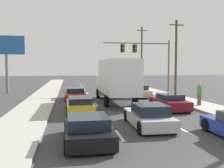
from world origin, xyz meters
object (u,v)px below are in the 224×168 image
(car_red, at_px, (75,94))
(box_truck, at_px, (116,79))
(utility_pole_mid, at_px, (176,56))
(car_silver, at_px, (149,116))
(utility_pole_far, at_px, (142,56))
(car_maroon, at_px, (169,102))
(traffic_signal_mast, at_px, (142,53))
(car_black, at_px, (88,130))
(pedestrian_mid_block, at_px, (199,94))
(car_yellow, at_px, (80,105))
(roadside_billboard, at_px, (6,52))
(car_tan, at_px, (139,91))

(car_red, distance_m, box_truck, 4.92)
(box_truck, bearing_deg, utility_pole_mid, 38.61)
(car_silver, height_order, utility_pole_far, utility_pole_far)
(car_maroon, height_order, traffic_signal_mast, traffic_signal_mast)
(car_black, xyz_separation_m, box_truck, (3.42, 11.51, 1.65))
(box_truck, xyz_separation_m, utility_pole_mid, (8.78, 7.01, 2.41))
(utility_pole_mid, height_order, pedestrian_mid_block, utility_pole_mid)
(utility_pole_far, bearing_deg, car_yellow, -115.74)
(car_black, distance_m, utility_pole_far, 34.27)
(box_truck, bearing_deg, traffic_signal_mast, 59.36)
(utility_pole_mid, bearing_deg, roadside_billboard, 170.53)
(utility_pole_far, height_order, pedestrian_mid_block, utility_pole_far)
(car_black, relative_size, car_tan, 0.98)
(box_truck, bearing_deg, pedestrian_mid_block, -28.50)
(car_red, relative_size, car_silver, 1.01)
(car_red, height_order, roadside_billboard, roadside_billboard)
(car_tan, xyz_separation_m, roadside_billboard, (-14.80, 6.45, 4.45))
(car_silver, bearing_deg, roadside_billboard, 120.43)
(car_yellow, distance_m, utility_pole_far, 27.66)
(box_truck, height_order, car_tan, box_truck)
(car_silver, xyz_separation_m, utility_pole_mid, (8.78, 16.29, 4.03))
(car_red, xyz_separation_m, utility_pole_mid, (12.32, 4.02, 4.06))
(car_red, height_order, pedestrian_mid_block, pedestrian_mid_block)
(car_black, distance_m, car_maroon, 9.94)
(utility_pole_mid, bearing_deg, car_red, -161.93)
(car_red, relative_size, utility_pole_far, 0.43)
(box_truck, xyz_separation_m, utility_pole_far, (8.41, 20.32, 3.03))
(car_black, distance_m, car_silver, 4.08)
(car_maroon, bearing_deg, utility_pole_far, 78.23)
(traffic_signal_mast, bearing_deg, pedestrian_mid_block, -83.28)
(car_black, xyz_separation_m, pedestrian_mid_block, (9.62, 8.14, 0.49))
(car_red, xyz_separation_m, utility_pole_far, (11.95, 17.33, 4.68))
(roadside_billboard, bearing_deg, traffic_signal_mast, -7.75)
(car_silver, bearing_deg, car_maroon, 57.04)
(car_yellow, xyz_separation_m, utility_pole_mid, (12.21, 11.24, 4.07))
(traffic_signal_mast, height_order, pedestrian_mid_block, traffic_signal_mast)
(car_maroon, relative_size, utility_pole_far, 0.42)
(traffic_signal_mast, bearing_deg, car_black, -112.77)
(box_truck, xyz_separation_m, car_silver, (-0.00, -9.28, -1.62))
(car_red, xyz_separation_m, car_yellow, (0.11, -7.22, -0.01))
(car_black, bearing_deg, roadside_billboard, 110.38)
(car_maroon, bearing_deg, traffic_signal_mast, 82.90)
(utility_pole_far, relative_size, pedestrian_mid_block, 5.69)
(traffic_signal_mast, distance_m, utility_pole_far, 12.66)
(utility_pole_far, height_order, roadside_billboard, utility_pole_far)
(car_black, xyz_separation_m, utility_pole_far, (11.82, 31.83, 4.68))
(car_yellow, relative_size, box_truck, 0.52)
(utility_pole_far, bearing_deg, utility_pole_mid, -88.40)
(car_black, relative_size, car_silver, 0.93)
(box_truck, relative_size, car_silver, 2.10)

